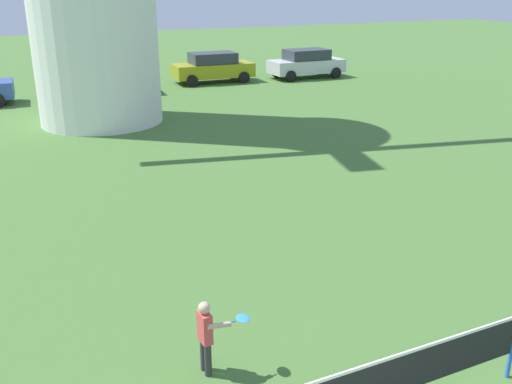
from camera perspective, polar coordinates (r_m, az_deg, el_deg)
The scene contains 4 objects.
player_far at distance 7.96m, azimuth -4.95°, elevation -13.94°, with size 0.70×0.43×1.12m.
parked_car_black at distance 28.22m, azimuth -15.14°, elevation 11.02°, with size 4.45×2.13×1.56m.
parked_car_mustard at distance 30.86m, azimuth -4.35°, elevation 12.42°, with size 4.27×2.02×1.56m.
parked_car_silver at distance 32.42m, azimuth 5.08°, elevation 12.78°, with size 4.18×1.91×1.56m.
Camera 1 is at (-2.70, -2.47, 5.13)m, focal length 39.78 mm.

